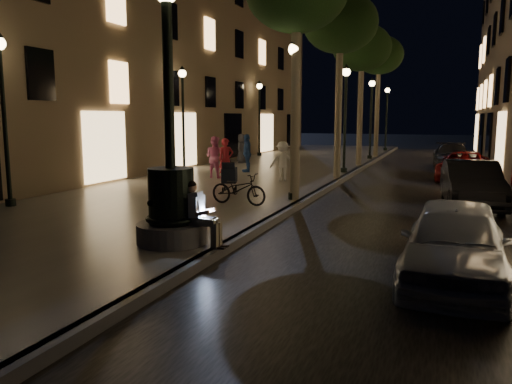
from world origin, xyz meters
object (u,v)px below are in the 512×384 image
at_px(fountain_lamppost, 171,193).
at_px(tree_second, 340,25).
at_px(lamp_left_b, 183,105).
at_px(lamp_left_a, 3,97).
at_px(pedestrian_white, 283,161).
at_px(pedestrian_dark, 242,148).
at_px(seated_man_laptop, 199,211).
at_px(car_front, 455,242).
at_px(pedestrian_pink, 215,157).
at_px(pedestrian_red, 226,160).
at_px(car_second, 471,184).
at_px(lamp_curb_c, 371,108).
at_px(tree_third, 362,49).
at_px(pedestrian_blue, 247,153).
at_px(lamp_curb_a, 294,98).
at_px(car_rear, 452,156).
at_px(lamp_curb_d, 387,110).
at_px(lamp_left_c, 259,108).
at_px(lamp_curb_b, 345,105).
at_px(car_third, 464,166).
at_px(tree_far, 379,56).
at_px(stroller, 229,175).
at_px(bicycle, 239,189).

bearing_deg(fountain_lamppost, tree_second, 86.19).
bearing_deg(lamp_left_b, lamp_left_a, -90.00).
relative_size(pedestrian_white, pedestrian_dark, 0.98).
height_order(seated_man_laptop, car_front, seated_man_laptop).
height_order(fountain_lamppost, pedestrian_pink, fountain_lamppost).
xyz_separation_m(lamp_left_a, pedestrian_red, (3.34, 7.36, -2.20)).
xyz_separation_m(tree_second, pedestrian_pink, (-4.70, -1.91, -5.28)).
bearing_deg(car_second, pedestrian_white, 154.97).
relative_size(tree_second, lamp_curb_c, 1.54).
bearing_deg(lamp_left_a, tree_third, 66.07).
distance_m(fountain_lamppost, pedestrian_blue, 13.09).
height_order(lamp_curb_a, car_rear, lamp_curb_a).
distance_m(seated_man_laptop, lamp_curb_d, 30.09).
height_order(lamp_curb_c, car_rear, lamp_curb_c).
distance_m(tree_second, pedestrian_white, 5.95).
height_order(tree_third, lamp_left_b, tree_third).
distance_m(fountain_lamppost, car_front, 5.26).
relative_size(lamp_left_a, car_rear, 1.06).
xyz_separation_m(pedestrian_red, pedestrian_blue, (-0.43, 3.25, 0.03)).
bearing_deg(pedestrian_blue, lamp_curb_d, 133.15).
xyz_separation_m(lamp_curb_a, pedestrian_red, (-3.76, 3.36, -2.20)).
distance_m(car_second, pedestrian_white, 7.16).
distance_m(seated_man_laptop, lamp_left_b, 14.10).
height_order(tree_third, car_rear, tree_third).
height_order(lamp_left_a, car_front, lamp_left_a).
height_order(lamp_left_c, pedestrian_pink, lamp_left_c).
bearing_deg(seated_man_laptop, lamp_curb_a, 89.15).
height_order(car_rear, pedestrian_blue, pedestrian_blue).
xyz_separation_m(tree_third, lamp_curb_b, (0.00, -4.00, -2.90)).
relative_size(car_third, pedestrian_dark, 2.79).
height_order(lamp_curb_c, car_front, lamp_curb_c).
bearing_deg(tree_third, seated_man_laptop, -90.28).
height_order(car_rear, pedestrian_white, pedestrian_white).
bearing_deg(lamp_curb_c, tree_far, 87.71).
height_order(lamp_left_a, stroller, lamp_left_a).
relative_size(lamp_curb_a, lamp_curb_b, 1.00).
bearing_deg(lamp_curb_c, pedestrian_red, -106.55).
bearing_deg(seated_man_laptop, lamp_left_b, 120.29).
bearing_deg(seated_man_laptop, stroller, 109.16).
height_order(fountain_lamppost, car_third, fountain_lamppost).
distance_m(lamp_curb_d, car_second, 23.02).
distance_m(tree_far, lamp_left_c, 8.11).
relative_size(car_third, pedestrian_pink, 2.59).
bearing_deg(seated_man_laptop, pedestrian_white, 98.83).
bearing_deg(car_second, bicycle, -158.41).
bearing_deg(lamp_curb_a, tree_far, 89.75).
bearing_deg(lamp_curb_a, tree_second, 89.05).
bearing_deg(car_front, lamp_curb_d, 100.16).
bearing_deg(lamp_left_a, lamp_curb_a, 29.40).
xyz_separation_m(lamp_curb_c, pedestrian_blue, (-4.18, -9.39, -2.17)).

